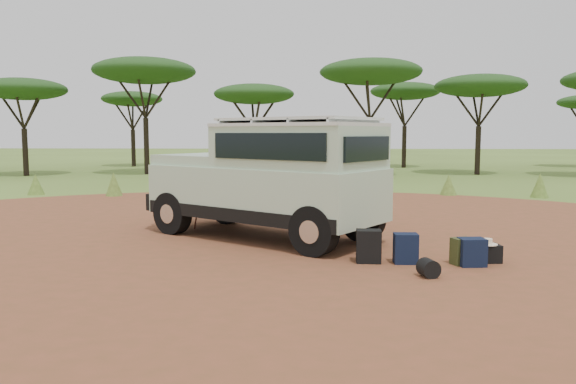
{
  "coord_description": "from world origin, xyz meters",
  "views": [
    {
      "loc": [
        1.12,
        -11.31,
        2.24
      ],
      "look_at": [
        0.58,
        0.43,
        1.0
      ],
      "focal_mm": 35.0,
      "sensor_mm": 36.0,
      "label": 1
    }
  ],
  "objects_px": {
    "safari_vehicle": "(270,181)",
    "backpack_navy": "(406,249)",
    "walking_staff": "(198,203)",
    "hard_case": "(487,254)",
    "duffel_navy": "(472,252)",
    "backpack_black": "(369,246)",
    "backpack_olive": "(462,251)"
  },
  "relations": [
    {
      "from": "safari_vehicle",
      "to": "walking_staff",
      "type": "bearing_deg",
      "value": -172.53
    },
    {
      "from": "walking_staff",
      "to": "backpack_black",
      "type": "height_order",
      "value": "walking_staff"
    },
    {
      "from": "hard_case",
      "to": "duffel_navy",
      "type": "bearing_deg",
      "value": -145.98
    },
    {
      "from": "walking_staff",
      "to": "duffel_navy",
      "type": "xyz_separation_m",
      "value": [
        5.31,
        -3.23,
        -0.39
      ]
    },
    {
      "from": "backpack_navy",
      "to": "backpack_olive",
      "type": "xyz_separation_m",
      "value": [
        0.94,
        -0.04,
        -0.03
      ]
    },
    {
      "from": "safari_vehicle",
      "to": "backpack_navy",
      "type": "xyz_separation_m",
      "value": [
        2.5,
        -2.23,
        -0.96
      ]
    },
    {
      "from": "hard_case",
      "to": "safari_vehicle",
      "type": "bearing_deg",
      "value": 145.11
    },
    {
      "from": "safari_vehicle",
      "to": "duffel_navy",
      "type": "distance_m",
      "value": 4.4
    },
    {
      "from": "safari_vehicle",
      "to": "duffel_navy",
      "type": "height_order",
      "value": "safari_vehicle"
    },
    {
      "from": "safari_vehicle",
      "to": "backpack_navy",
      "type": "distance_m",
      "value": 3.48
    },
    {
      "from": "backpack_navy",
      "to": "hard_case",
      "type": "distance_m",
      "value": 1.43
    },
    {
      "from": "safari_vehicle",
      "to": "walking_staff",
      "type": "xyz_separation_m",
      "value": [
        -1.73,
        0.87,
        -0.59
      ]
    },
    {
      "from": "walking_staff",
      "to": "hard_case",
      "type": "height_order",
      "value": "walking_staff"
    },
    {
      "from": "backpack_navy",
      "to": "safari_vehicle",
      "type": "bearing_deg",
      "value": 137.36
    },
    {
      "from": "backpack_black",
      "to": "backpack_navy",
      "type": "bearing_deg",
      "value": -1.97
    },
    {
      "from": "safari_vehicle",
      "to": "backpack_olive",
      "type": "relative_size",
      "value": 11.68
    },
    {
      "from": "backpack_olive",
      "to": "duffel_navy",
      "type": "relative_size",
      "value": 0.97
    },
    {
      "from": "backpack_olive",
      "to": "safari_vehicle",
      "type": "bearing_deg",
      "value": 125.96
    },
    {
      "from": "backpack_navy",
      "to": "hard_case",
      "type": "bearing_deg",
      "value": 5.3
    },
    {
      "from": "backpack_navy",
      "to": "backpack_olive",
      "type": "bearing_deg",
      "value": -3.44
    },
    {
      "from": "safari_vehicle",
      "to": "duffel_navy",
      "type": "relative_size",
      "value": 11.35
    },
    {
      "from": "backpack_navy",
      "to": "hard_case",
      "type": "xyz_separation_m",
      "value": [
        1.42,
        0.15,
        -0.1
      ]
    },
    {
      "from": "walking_staff",
      "to": "backpack_black",
      "type": "relative_size",
      "value": 2.3
    },
    {
      "from": "safari_vehicle",
      "to": "hard_case",
      "type": "height_order",
      "value": "safari_vehicle"
    },
    {
      "from": "backpack_olive",
      "to": "duffel_navy",
      "type": "distance_m",
      "value": 0.17
    },
    {
      "from": "duffel_navy",
      "to": "hard_case",
      "type": "xyz_separation_m",
      "value": [
        0.33,
        0.29,
        -0.08
      ]
    },
    {
      "from": "walking_staff",
      "to": "backpack_olive",
      "type": "height_order",
      "value": "walking_staff"
    },
    {
      "from": "duffel_navy",
      "to": "hard_case",
      "type": "relative_size",
      "value": 1.07
    },
    {
      "from": "safari_vehicle",
      "to": "backpack_olive",
      "type": "bearing_deg",
      "value": 0.72
    },
    {
      "from": "duffel_navy",
      "to": "backpack_black",
      "type": "bearing_deg",
      "value": 167.94
    },
    {
      "from": "backpack_navy",
      "to": "duffel_navy",
      "type": "distance_m",
      "value": 1.09
    },
    {
      "from": "walking_staff",
      "to": "hard_case",
      "type": "xyz_separation_m",
      "value": [
        5.64,
        -2.94,
        -0.47
      ]
    }
  ]
}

